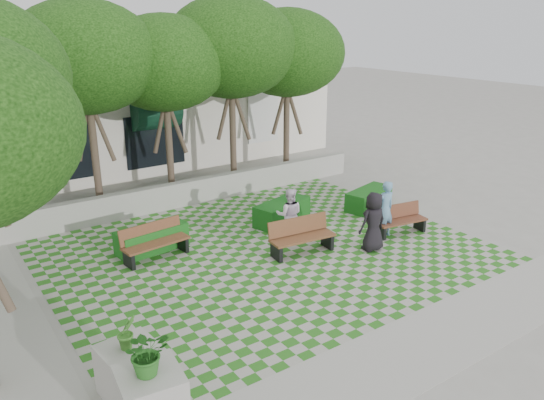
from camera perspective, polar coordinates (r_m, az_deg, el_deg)
ground at (r=14.88m, az=1.73°, el=-7.02°), size 90.00×90.00×0.00m
lawn at (r=15.61m, az=-0.46°, el=-5.68°), size 12.00×12.00×0.00m
sidewalk_south at (r=11.95m, az=15.72°, el=-14.91°), size 16.00×2.00×0.01m
retaining_wall at (r=19.67m, az=-9.04°, el=0.79°), size 15.00×0.36×0.90m
bench_east at (r=17.32m, az=13.57°, el=-2.11°), size 1.82×0.86×0.92m
bench_mid at (r=15.47m, az=3.17°, el=-3.96°), size 2.02×0.85×1.03m
bench_west at (r=15.48m, az=-12.51°, el=-4.44°), size 1.99×0.86×1.01m
hedge_east at (r=19.43m, az=10.36°, el=0.15°), size 2.13×1.28×0.70m
hedge_midright at (r=17.75m, az=1.09°, el=-1.31°), size 2.22×1.35×0.73m
hedge_midleft at (r=16.04m, az=-12.79°, el=-4.10°), size 2.14×1.05×0.72m
planter_front at (r=9.50m, az=-12.97°, el=-19.09°), size 1.15×1.15×1.83m
planter_back at (r=10.34m, az=-14.96°, el=-17.11°), size 1.08×1.08×1.64m
person_blue at (r=16.80m, az=12.04°, el=-0.96°), size 0.69×0.48×1.81m
person_dark at (r=15.74m, az=10.84°, el=-2.32°), size 0.90×0.62×1.79m
person_white at (r=16.16m, az=1.87°, el=-1.60°), size 1.04×1.00×1.69m
tree_row at (r=17.81m, az=-15.03°, el=14.06°), size 17.70×13.40×7.41m
building at (r=26.66m, az=-15.05°, el=9.74°), size 18.00×8.92×5.15m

